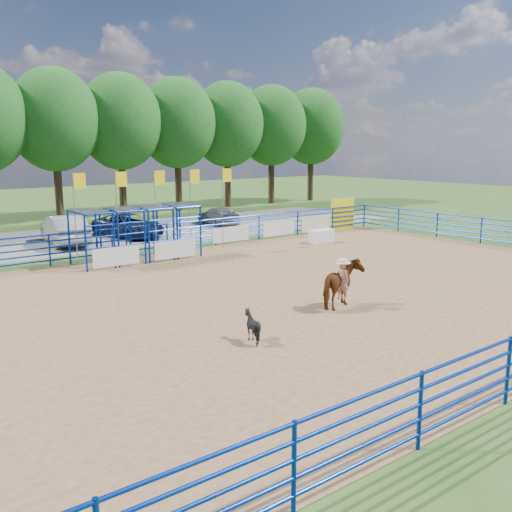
# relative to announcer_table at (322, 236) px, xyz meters

# --- Properties ---
(ground) EXTENTS (120.00, 120.00, 0.00)m
(ground) POSITION_rel_announcer_table_xyz_m (-8.16, -7.05, -0.39)
(ground) COLOR #426227
(ground) RESTS_ON ground
(arena_dirt) EXTENTS (30.00, 20.00, 0.02)m
(arena_dirt) POSITION_rel_announcer_table_xyz_m (-8.16, -7.05, -0.38)
(arena_dirt) COLOR #99734C
(arena_dirt) RESTS_ON ground
(gravel_strip) EXTENTS (40.00, 10.00, 0.01)m
(gravel_strip) POSITION_rel_announcer_table_xyz_m (-8.16, 9.95, -0.39)
(gravel_strip) COLOR gray
(gravel_strip) RESTS_ON ground
(announcer_table) EXTENTS (1.41, 0.70, 0.74)m
(announcer_table) POSITION_rel_announcer_table_xyz_m (0.00, 0.00, 0.00)
(announcer_table) COLOR white
(announcer_table) RESTS_ON arena_dirt
(horse_and_rider) EXTENTS (2.08, 1.44, 2.30)m
(horse_and_rider) POSITION_rel_announcer_table_xyz_m (-8.62, -9.83, 0.50)
(horse_and_rider) COLOR #633213
(horse_and_rider) RESTS_ON arena_dirt
(calf) EXTENTS (1.06, 1.03, 0.89)m
(calf) POSITION_rel_announcer_table_xyz_m (-13.06, -10.66, 0.07)
(calf) COLOR black
(calf) RESTS_ON arena_dirt
(car_b) EXTENTS (2.32, 5.13, 1.63)m
(car_b) POSITION_rel_announcer_table_xyz_m (-11.55, 8.40, 0.44)
(car_b) COLOR gray
(car_b) RESTS_ON gravel_strip
(car_c) EXTENTS (3.25, 5.27, 1.36)m
(car_c) POSITION_rel_announcer_table_xyz_m (-7.63, 8.60, 0.30)
(car_c) COLOR black
(car_c) RESTS_ON gravel_strip
(car_d) EXTENTS (2.32, 4.43, 1.22)m
(car_d) POSITION_rel_announcer_table_xyz_m (-0.45, 9.67, 0.23)
(car_d) COLOR #5C5C5E
(car_d) RESTS_ON gravel_strip
(perimeter_fence) EXTENTS (30.10, 20.10, 1.50)m
(perimeter_fence) POSITION_rel_announcer_table_xyz_m (-8.16, -7.05, 0.36)
(perimeter_fence) COLOR #072997
(perimeter_fence) RESTS_ON ground
(chute_assembly) EXTENTS (19.32, 2.41, 4.20)m
(chute_assembly) POSITION_rel_announcer_table_xyz_m (-10.06, 1.79, 0.87)
(chute_assembly) COLOR #072997
(chute_assembly) RESTS_ON ground
(treeline) EXTENTS (56.40, 6.40, 11.24)m
(treeline) POSITION_rel_announcer_table_xyz_m (-8.16, 18.95, 7.14)
(treeline) COLOR #3F2B19
(treeline) RESTS_ON ground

